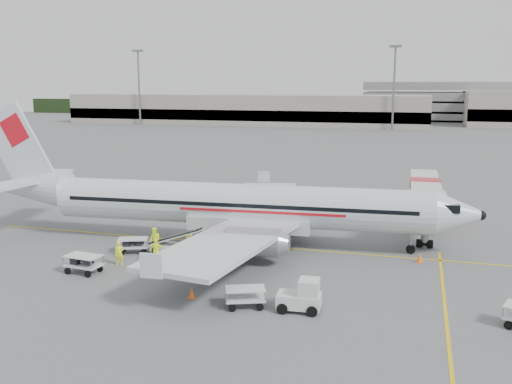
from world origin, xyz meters
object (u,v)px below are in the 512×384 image
tug_fore (299,295)px  tug_mid (199,255)px  aircraft (238,176)px  jet_bridge (424,204)px  belt_loader (177,237)px

tug_fore → tug_mid: tug_mid is taller
aircraft → jet_bridge: bearing=28.8°
jet_bridge → tug_mid: bearing=-134.6°
tug_mid → jet_bridge: bearing=28.9°
aircraft → tug_mid: size_ratio=15.99×
belt_loader → tug_fore: size_ratio=2.10×
belt_loader → tug_fore: (10.51, -7.64, -0.43)m
aircraft → tug_mid: aircraft is taller
tug_fore → tug_mid: 9.54m
belt_loader → tug_mid: size_ratio=2.07×
belt_loader → jet_bridge: bearing=46.5°
belt_loader → tug_fore: bearing=-26.7°
aircraft → tug_fore: (7.23, -11.85, -4.36)m
tug_fore → tug_mid: size_ratio=0.99×
jet_bridge → tug_mid: size_ratio=6.83×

